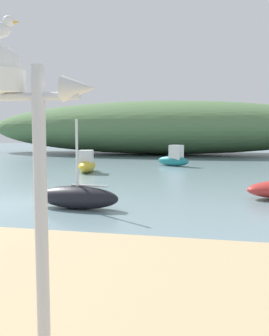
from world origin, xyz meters
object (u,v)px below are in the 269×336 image
mast_structure (14,109)px  sailboat_east_reach (78,197)px  motorboat_outer_mooring (87,164)px  motorboat_off_point (174,159)px

mast_structure → sailboat_east_reach: mast_structure is taller
motorboat_outer_mooring → sailboat_east_reach: (3.26, -10.21, -0.14)m
mast_structure → motorboat_off_point: (-1.08, 23.54, -2.14)m
motorboat_outer_mooring → mast_structure: bearing=-72.6°
motorboat_off_point → sailboat_east_reach: 15.43m
motorboat_off_point → motorboat_outer_mooring: bearing=-132.4°
mast_structure → motorboat_outer_mooring: size_ratio=1.04×
motorboat_off_point → motorboat_outer_mooring: (-4.70, -5.15, -0.02)m
motorboat_outer_mooring → sailboat_east_reach: 10.72m
sailboat_east_reach → mast_structure: bearing=-72.9°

